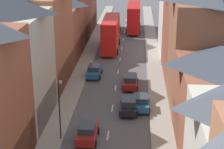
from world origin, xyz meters
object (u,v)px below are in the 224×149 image
(double_decker_bus_mid_street, at_px, (134,17))
(car_parked_left_a, at_px, (141,102))
(double_decker_bus_lead, at_px, (111,33))
(car_far_grey, at_px, (87,132))
(car_mid_white, at_px, (129,105))
(car_near_blue, at_px, (115,28))
(car_mid_black, at_px, (94,71))
(car_parked_right_a, at_px, (130,81))
(street_lamp, at_px, (60,107))

(double_decker_bus_mid_street, distance_m, car_parked_left_a, 37.11)
(double_decker_bus_lead, bearing_deg, car_far_grey, -89.98)
(double_decker_bus_lead, relative_size, car_mid_white, 2.53)
(car_near_blue, height_order, car_parked_left_a, car_near_blue)
(double_decker_bus_lead, xyz_separation_m, car_mid_black, (-1.29, -13.17, -2.00))
(car_near_blue, bearing_deg, car_parked_right_a, -83.08)
(car_mid_black, height_order, car_far_grey, car_far_grey)
(car_near_blue, bearing_deg, double_decker_bus_mid_street, 15.32)
(car_near_blue, height_order, car_far_grey, car_far_grey)
(double_decker_bus_lead, relative_size, car_mid_black, 2.55)
(car_near_blue, bearing_deg, double_decker_bus_lead, -90.04)
(car_near_blue, bearing_deg, car_mid_white, -84.41)
(double_decker_bus_mid_street, height_order, car_mid_white, double_decker_bus_mid_street)
(car_parked_right_a, distance_m, car_far_grey, 13.93)
(double_decker_bus_mid_street, height_order, car_parked_right_a, double_decker_bus_mid_street)
(car_mid_black, distance_m, car_far_grey, 16.96)
(double_decker_bus_mid_street, distance_m, car_parked_right_a, 30.72)
(car_parked_right_a, xyz_separation_m, street_lamp, (-6.05, -13.41, 2.43))
(double_decker_bus_lead, relative_size, car_far_grey, 2.74)
(double_decker_bus_lead, distance_m, street_lamp, 30.13)
(car_parked_right_a, distance_m, street_lamp, 14.91)
(car_near_blue, relative_size, car_parked_right_a, 0.95)
(double_decker_bus_lead, distance_m, car_parked_right_a, 17.13)
(car_parked_left_a, distance_m, car_mid_white, 1.50)
(car_near_blue, height_order, car_mid_white, car_near_blue)
(car_parked_right_a, bearing_deg, car_parked_left_a, -78.48)
(car_near_blue, xyz_separation_m, car_parked_left_a, (4.90, -36.05, -0.00))
(car_parked_left_a, distance_m, car_far_grey, 8.61)
(double_decker_bus_mid_street, bearing_deg, car_parked_right_a, -89.98)
(double_decker_bus_lead, xyz_separation_m, car_far_grey, (0.01, -30.08, -1.97))
(car_near_blue, relative_size, street_lamp, 0.78)
(car_parked_left_a, relative_size, car_far_grey, 0.97)
(double_decker_bus_mid_street, height_order, car_parked_left_a, double_decker_bus_mid_street)
(double_decker_bus_mid_street, relative_size, car_far_grey, 2.74)
(double_decker_bus_lead, xyz_separation_m, car_parked_left_a, (4.91, -23.00, -2.01))
(car_mid_white, distance_m, car_far_grey, 7.28)
(double_decker_bus_mid_street, xyz_separation_m, street_lamp, (-6.04, -44.06, 0.43))
(double_decker_bus_mid_street, bearing_deg, car_far_grey, -94.65)
(car_parked_left_a, bearing_deg, car_mid_black, 122.24)
(car_parked_right_a, bearing_deg, car_mid_black, 144.84)
(car_parked_right_a, bearing_deg, double_decker_bus_lead, 102.25)
(car_parked_left_a, height_order, car_mid_white, car_parked_left_a)
(double_decker_bus_lead, height_order, car_mid_black, double_decker_bus_lead)
(car_mid_black, height_order, car_mid_white, car_mid_black)
(car_near_blue, distance_m, car_parked_left_a, 36.38)
(car_mid_black, xyz_separation_m, car_mid_white, (4.90, -10.58, -0.01))
(double_decker_bus_lead, bearing_deg, double_decker_bus_mid_street, 75.61)
(car_near_blue, bearing_deg, car_far_grey, -90.00)
(car_near_blue, bearing_deg, street_lamp, -93.25)
(double_decker_bus_mid_street, relative_size, car_mid_white, 2.53)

